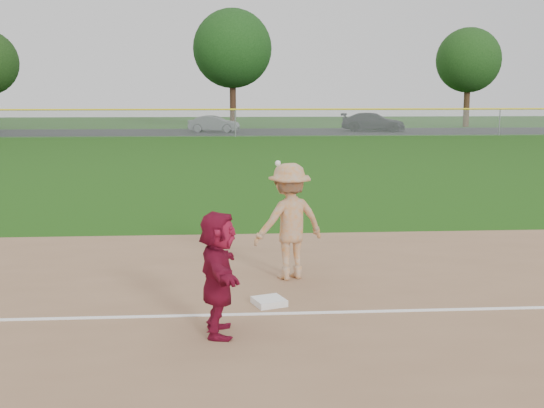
{
  "coord_description": "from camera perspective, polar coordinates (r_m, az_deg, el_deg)",
  "views": [
    {
      "loc": [
        -0.85,
        -10.5,
        3.29
      ],
      "look_at": [
        0.0,
        1.5,
        1.3
      ],
      "focal_mm": 45.0,
      "sensor_mm": 36.0,
      "label": 1
    }
  ],
  "objects": [
    {
      "name": "tree_3",
      "position": [
        67.36,
        16.13,
        11.47
      ],
      "size": [
        6.0,
        6.0,
        9.19
      ],
      "color": "#3B2715",
      "rests_on": "ground"
    },
    {
      "name": "parking_asphalt",
      "position": [
        56.61,
        -3.19,
        6.05
      ],
      "size": [
        120.0,
        10.0,
        0.01
      ],
      "primitive_type": "cube",
      "color": "black",
      "rests_on": "ground"
    },
    {
      "name": "first_base",
      "position": [
        10.68,
        -0.25,
        -8.16
      ],
      "size": [
        0.57,
        0.57,
        0.1
      ],
      "primitive_type": "cube",
      "rotation": [
        0.0,
        0.0,
        0.34
      ],
      "color": "white",
      "rests_on": "infield_dirt"
    },
    {
      "name": "foul_line",
      "position": [
        10.27,
        0.91,
        -9.14
      ],
      "size": [
        60.0,
        0.1,
        0.01
      ],
      "primitive_type": "cube",
      "color": "white",
      "rests_on": "infield_dirt"
    },
    {
      "name": "car_right",
      "position": [
        57.79,
        8.46,
        6.8
      ],
      "size": [
        5.69,
        3.51,
        1.54
      ],
      "primitive_type": "imported",
      "rotation": [
        0.0,
        0.0,
        1.3
      ],
      "color": "black",
      "rests_on": "parking_asphalt"
    },
    {
      "name": "outfield_fence",
      "position": [
        50.53,
        -3.1,
        7.87
      ],
      "size": [
        110.0,
        0.12,
        110.0
      ],
      "color": "#999EA0",
      "rests_on": "ground"
    },
    {
      "name": "car_mid",
      "position": [
        56.21,
        -4.88,
        6.7
      ],
      "size": [
        4.29,
        2.15,
        1.35
      ],
      "primitive_type": "imported",
      "rotation": [
        0.0,
        0.0,
        1.39
      ],
      "color": "#585B60",
      "rests_on": "parking_asphalt"
    },
    {
      "name": "first_base_play",
      "position": [
        11.94,
        1.46,
        -1.46
      ],
      "size": [
        1.52,
        1.33,
        2.16
      ],
      "color": "#A0A0A2",
      "rests_on": "infield_dirt"
    },
    {
      "name": "ground",
      "position": [
        11.04,
        0.55,
        -7.95
      ],
      "size": [
        160.0,
        160.0,
        0.0
      ],
      "primitive_type": "plane",
      "color": "#1B490E",
      "rests_on": "ground"
    },
    {
      "name": "base_runner",
      "position": [
        9.24,
        -4.52,
        -5.81
      ],
      "size": [
        0.56,
        1.6,
        1.71
      ],
      "primitive_type": "imported",
      "rotation": [
        0.0,
        0.0,
        1.61
      ],
      "color": "maroon",
      "rests_on": "infield_dirt"
    },
    {
      "name": "tree_2",
      "position": [
        62.12,
        -3.33,
        12.85
      ],
      "size": [
        7.0,
        7.0,
        10.58
      ],
      "color": "#362013",
      "rests_on": "ground"
    }
  ]
}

